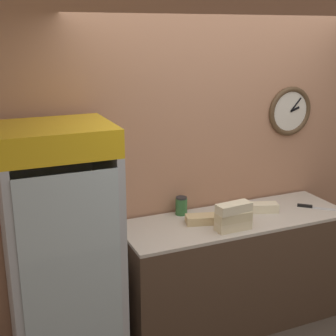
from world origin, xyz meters
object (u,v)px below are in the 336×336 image
sandwich_stack_bottom (233,225)px  sandwich_stack_middle (233,217)px  sandwich_flat_left (263,207)px  chefs_knife (311,207)px  beverage_cooler (60,240)px  condiment_jar (181,206)px  sandwich_flat_right (204,219)px  sandwich_stack_top (234,208)px

sandwich_stack_bottom → sandwich_stack_middle: 0.07m
sandwich_stack_middle → sandwich_flat_left: bearing=27.7°
chefs_knife → sandwich_stack_middle: bearing=-170.9°
beverage_cooler → sandwich_stack_middle: bearing=-9.0°
sandwich_flat_left → chefs_knife: 0.44m
condiment_jar → sandwich_flat_right: bearing=-70.2°
sandwich_stack_top → condiment_jar: (-0.23, 0.43, -0.10)m
chefs_knife → condiment_jar: condiment_jar is taller
sandwich_flat_left → sandwich_stack_top: bearing=-152.3°
sandwich_flat_left → chefs_knife: size_ratio=1.03×
sandwich_flat_left → sandwich_flat_right: (-0.56, -0.02, -0.00)m
sandwich_stack_top → sandwich_flat_right: size_ratio=0.93×
sandwich_flat_left → chefs_knife: (0.43, -0.08, -0.03)m
sandwich_stack_middle → sandwich_stack_top: sandwich_stack_top is taller
beverage_cooler → chefs_knife: bearing=-1.7°
sandwich_stack_top → chefs_knife: bearing=9.1°
beverage_cooler → sandwich_flat_left: 1.67m
sandwich_stack_top → sandwich_flat_right: sandwich_stack_top is taller
beverage_cooler → sandwich_stack_bottom: 1.27m
condiment_jar → sandwich_stack_middle: bearing=-61.8°
beverage_cooler → condiment_jar: size_ratio=12.13×
sandwich_stack_middle → condiment_jar: (-0.23, 0.43, -0.03)m
beverage_cooler → sandwich_flat_left: bearing=0.7°
beverage_cooler → chefs_knife: (2.10, -0.06, -0.05)m
sandwich_stack_bottom → sandwich_flat_left: 0.47m
beverage_cooler → chefs_knife: 2.10m
beverage_cooler → chefs_knife: beverage_cooler is taller
sandwich_stack_middle → sandwich_flat_left: 0.47m
sandwich_stack_bottom → sandwich_flat_left: sandwich_flat_left is taller
sandwich_stack_bottom → condiment_jar: (-0.23, 0.43, 0.04)m
sandwich_stack_top → sandwich_flat_right: bearing=126.7°
beverage_cooler → sandwich_flat_left: (1.67, 0.02, -0.02)m
sandwich_flat_left → sandwich_stack_bottom: bearing=-152.3°
sandwich_stack_middle → sandwich_stack_top: size_ratio=0.98×
sandwich_stack_bottom → condiment_jar: size_ratio=1.83×
condiment_jar → sandwich_flat_left: bearing=-18.3°
sandwich_stack_top → beverage_cooler: bearing=171.0°
sandwich_stack_middle → sandwich_stack_top: (0.00, 0.00, 0.07)m
beverage_cooler → sandwich_stack_bottom: bearing=-9.0°
sandwich_stack_bottom → sandwich_flat_left: bearing=27.7°
beverage_cooler → condiment_jar: bearing=12.8°
sandwich_stack_bottom → chefs_knife: (0.84, 0.13, -0.03)m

